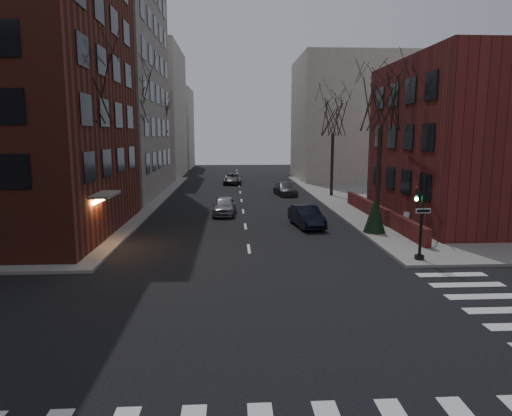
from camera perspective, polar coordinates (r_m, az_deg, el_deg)
The scene contains 21 objects.
ground at distance 13.05m, azimuth 1.20°, elevation -18.24°, with size 160.00×160.00×0.00m, color black.
building_left_tan at distance 48.98m, azimuth -23.42°, elevation 17.84°, with size 18.00×18.00×28.00m, color #A19586.
building_right_brick at distance 35.15m, azimuth 26.80°, elevation 7.37°, with size 12.00×14.00×11.00m, color #5D1C1A.
low_wall_right at distance 32.65m, azimuth 15.15°, elevation -0.59°, with size 0.35×16.00×1.00m, color #5D1C1A.
building_distant_la at distance 68.10m, azimuth -15.34°, elevation 11.38°, with size 14.00×16.00×18.00m, color beige.
building_distant_ra at distance 63.60m, azimuth 11.60°, elevation 10.79°, with size 14.00×14.00×16.00m, color beige.
building_distant_lb at distance 84.44m, azimuth -11.48°, elevation 9.67°, with size 10.00×12.00×14.00m, color beige.
traffic_signal at distance 22.73m, azimuth 19.82°, elevation -1.77°, with size 0.76×0.44×4.00m.
tree_left_a at distance 26.87m, azimuth -20.83°, elevation 13.85°, with size 4.18×4.18×10.26m.
tree_left_b at distance 38.49m, azimuth -15.34°, elevation 13.19°, with size 4.40×4.40×10.80m.
tree_left_c at distance 52.20m, azimuth -12.02°, elevation 11.20°, with size 3.96×3.96×9.72m.
tree_right_a at distance 31.16m, azimuth 15.42°, elevation 12.57°, with size 3.96×3.96×9.72m.
tree_right_b at distance 44.64m, azimuth 9.64°, elevation 11.08°, with size 3.74×3.74×9.18m.
streetlamp_near at distance 34.39m, azimuth -15.43°, elevation 5.90°, with size 0.36×0.36×6.28m.
streetlamp_far at distance 54.08m, azimuth -10.93°, elevation 7.14°, with size 0.36×0.36×6.28m.
parked_sedan at distance 30.09m, azimuth 6.32°, elevation -1.05°, with size 1.47×4.23×1.39m, color black.
car_lane_silver at distance 34.48m, azimuth -3.96°, elevation 0.28°, with size 1.63×4.05×1.38m, color gray.
car_lane_gray at distance 45.77m, azimuth 3.67°, elevation 2.42°, with size 1.79×4.39×1.27m, color #444449.
car_lane_far at distance 56.01m, azimuth -2.97°, elevation 3.68°, with size 2.15×4.67×1.30m, color #454449.
sandwich_board at distance 30.91m, azimuth 18.50°, elevation -1.34°, with size 0.42×0.59×0.94m, color silver.
evergreen_shrub at distance 28.39m, azimuth 14.63°, elevation -0.78°, with size 1.31×1.31×2.19m, color #16331E.
Camera 1 is at (-0.88, -11.55, 6.01)m, focal length 32.00 mm.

